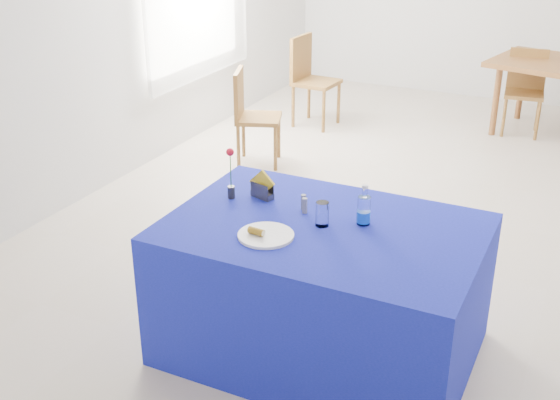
# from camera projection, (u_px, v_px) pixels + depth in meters

# --- Properties ---
(floor) EXTENTS (7.00, 7.00, 0.00)m
(floor) POSITION_uv_depth(u_px,v_px,m) (412.00, 210.00, 5.55)
(floor) COLOR beige
(floor) RESTS_ON ground
(plate) EXTENTS (0.28, 0.28, 0.01)m
(plate) POSITION_uv_depth(u_px,v_px,m) (266.00, 235.00, 3.47)
(plate) COLOR white
(plate) RESTS_ON blue_table
(drinking_glass) EXTENTS (0.07, 0.07, 0.13)m
(drinking_glass) POSITION_uv_depth(u_px,v_px,m) (322.00, 214.00, 3.56)
(drinking_glass) COLOR white
(drinking_glass) RESTS_ON blue_table
(salt_shaker) EXTENTS (0.03, 0.03, 0.08)m
(salt_shaker) POSITION_uv_depth(u_px,v_px,m) (305.00, 206.00, 3.70)
(salt_shaker) COLOR gray
(salt_shaker) RESTS_ON blue_table
(pepper_shaker) EXTENTS (0.03, 0.03, 0.08)m
(pepper_shaker) POSITION_uv_depth(u_px,v_px,m) (304.00, 202.00, 3.74)
(pepper_shaker) COLOR #5E5D62
(pepper_shaker) RESTS_ON blue_table
(blue_table) EXTENTS (1.60, 1.10, 0.76)m
(blue_table) POSITION_uv_depth(u_px,v_px,m) (322.00, 290.00, 3.73)
(blue_table) COLOR #101C99
(blue_table) RESTS_ON floor
(water_bottle) EXTENTS (0.07, 0.07, 0.21)m
(water_bottle) POSITION_uv_depth(u_px,v_px,m) (364.00, 211.00, 3.57)
(water_bottle) COLOR white
(water_bottle) RESTS_ON blue_table
(napkin_holder) EXTENTS (0.15, 0.09, 0.17)m
(napkin_holder) POSITION_uv_depth(u_px,v_px,m) (262.00, 189.00, 3.88)
(napkin_holder) COLOR #3D3D42
(napkin_holder) RESTS_ON blue_table
(rose_vase) EXTENTS (0.04, 0.04, 0.29)m
(rose_vase) POSITION_uv_depth(u_px,v_px,m) (231.00, 175.00, 3.84)
(rose_vase) COLOR #222327
(rose_vase) RESTS_ON blue_table
(chair_bg_left) EXTENTS (0.42, 0.42, 0.84)m
(chair_bg_left) POSITION_uv_depth(u_px,v_px,m) (525.00, 85.00, 7.11)
(chair_bg_left) COLOR olive
(chair_bg_left) RESTS_ON floor
(chair_win_a) EXTENTS (0.50, 0.50, 0.87)m
(chair_win_a) POSITION_uv_depth(u_px,v_px,m) (250.00, 111.00, 6.28)
(chair_win_a) COLOR olive
(chair_win_a) RESTS_ON floor
(chair_win_b) EXTENTS (0.44, 0.44, 0.93)m
(chair_win_b) POSITION_uv_depth(u_px,v_px,m) (309.00, 74.00, 7.32)
(chair_win_b) COLOR olive
(chair_win_b) RESTS_ON floor
(banana_pieces) EXTENTS (0.09, 0.04, 0.04)m
(banana_pieces) POSITION_uv_depth(u_px,v_px,m) (256.00, 231.00, 3.45)
(banana_pieces) COLOR gold
(banana_pieces) RESTS_ON plate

